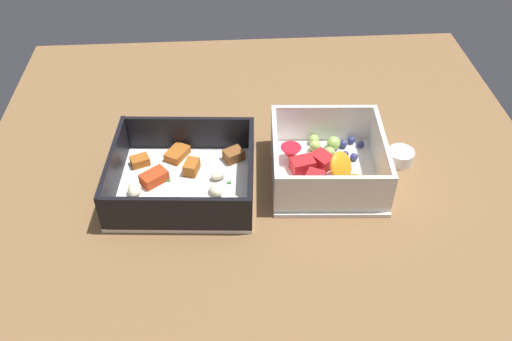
% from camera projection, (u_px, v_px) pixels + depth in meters
% --- Properties ---
extents(table_surface, '(0.80, 0.80, 0.02)m').
position_uv_depth(table_surface, '(263.00, 185.00, 0.75)').
color(table_surface, brown).
rests_on(table_surface, ground).
extents(pasta_container, '(0.20, 0.18, 0.06)m').
position_uv_depth(pasta_container, '(183.00, 178.00, 0.72)').
color(pasta_container, white).
rests_on(pasta_container, table_surface).
extents(fruit_bowl, '(0.16, 0.16, 0.06)m').
position_uv_depth(fruit_bowl, '(327.00, 164.00, 0.74)').
color(fruit_bowl, white).
rests_on(fruit_bowl, table_surface).
extents(paper_cup_liner, '(0.04, 0.04, 0.02)m').
position_uv_depth(paper_cup_liner, '(400.00, 157.00, 0.77)').
color(paper_cup_liner, white).
rests_on(paper_cup_liner, table_surface).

